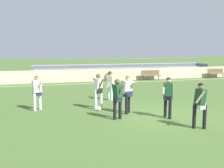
{
  "coord_description": "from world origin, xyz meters",
  "views": [
    {
      "loc": [
        -5.21,
        -10.21,
        2.84
      ],
      "look_at": [
        -1.12,
        3.39,
        1.0
      ],
      "focal_mm": 43.2,
      "sensor_mm": 36.0,
      "label": 1
    }
  ],
  "objects": [
    {
      "name": "sideline_wall",
      "position": [
        0.0,
        13.11,
        0.54
      ],
      "size": [
        48.0,
        0.16,
        1.08
      ],
      "primitive_type": "cube",
      "color": "beige",
      "rests_on": "ground"
    },
    {
      "name": "player_white_on_ball",
      "position": [
        -1.18,
        0.8,
        1.01
      ],
      "size": [
        0.46,
        0.59,
        1.69
      ],
      "color": "black",
      "rests_on": "ground"
    },
    {
      "name": "bench_far_left",
      "position": [
        5.34,
        12.47,
        0.55
      ],
      "size": [
        1.8,
        0.4,
        0.9
      ],
      "color": "brown",
      "rests_on": "ground"
    },
    {
      "name": "player_white_trailing_run",
      "position": [
        -1.03,
        4.1,
        0.96
      ],
      "size": [
        0.68,
        0.47,
        1.63
      ],
      "color": "white",
      "rests_on": "ground"
    },
    {
      "name": "bench_centre_sideline",
      "position": [
        12.46,
        12.47,
        0.55
      ],
      "size": [
        1.8,
        0.4,
        0.9
      ],
      "color": "brown",
      "rests_on": "ground"
    },
    {
      "name": "soccer_ball",
      "position": [
        -2.29,
        1.65,
        0.11
      ],
      "size": [
        0.22,
        0.22,
        0.22
      ],
      "primitive_type": "sphere",
      "color": "white",
      "rests_on": "ground"
    },
    {
      "name": "player_dark_wide_right",
      "position": [
        0.51,
        -2.09,
        0.99
      ],
      "size": [
        0.63,
        0.44,
        1.66
      ],
      "color": "black",
      "rests_on": "ground"
    },
    {
      "name": "trash_bin",
      "position": [
        1.53,
        12.69,
        0.42
      ],
      "size": [
        0.53,
        0.53,
        0.85
      ],
      "primitive_type": "cylinder",
      "color": "yellow",
      "rests_on": "ground"
    },
    {
      "name": "player_white_challenging",
      "position": [
        -4.99,
        2.64,
        0.96
      ],
      "size": [
        0.47,
        0.61,
        1.62
      ],
      "color": "white",
      "rests_on": "ground"
    },
    {
      "name": "bleacher_stand",
      "position": [
        3.75,
        15.1,
        0.75
      ],
      "size": [
        17.92,
        2.59,
        1.88
      ],
      "color": "#B2B2B7",
      "rests_on": "ground"
    },
    {
      "name": "field_line_sideline",
      "position": [
        0.0,
        11.64,
        0.0
      ],
      "size": [
        44.0,
        0.12,
        0.01
      ],
      "primitive_type": "cube",
      "color": "white",
      "rests_on": "ground"
    },
    {
      "name": "ground_plane",
      "position": [
        0.0,
        0.0,
        0.0
      ],
      "size": [
        160.0,
        160.0,
        0.0
      ],
      "primitive_type": "plane",
      "color": "#4C6B30"
    },
    {
      "name": "player_white_pressing_high",
      "position": [
        -2.2,
        2.06,
        1.01
      ],
      "size": [
        0.47,
        0.68,
        1.7
      ],
      "color": "white",
      "rests_on": "ground"
    },
    {
      "name": "player_dark_dropping_back",
      "position": [
        0.14,
        -0.42,
        1.02
      ],
      "size": [
        0.69,
        0.47,
        1.7
      ],
      "color": "black",
      "rests_on": "ground"
    },
    {
      "name": "player_dark_wide_left",
      "position": [
        -1.91,
        0.01,
        0.99
      ],
      "size": [
        0.48,
        0.6,
        1.66
      ],
      "color": "black",
      "rests_on": "ground"
    }
  ]
}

